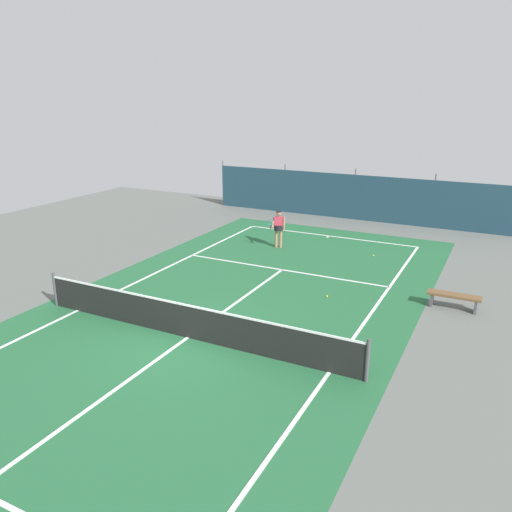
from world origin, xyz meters
The scene contains 9 objects.
ground_plane centered at (0.00, 0.00, 0.00)m, with size 36.00×36.00×0.00m, color slate.
court_surface centered at (0.00, 0.00, 0.00)m, with size 11.02×26.60×0.01m.
tennis_net centered at (0.00, 0.00, 0.51)m, with size 10.12×0.10×1.10m.
back_fence centered at (0.00, 16.28, 0.67)m, with size 16.30×0.98×2.70m.
tennis_player centered at (-1.38, 9.09, 0.96)m, with size 0.58×0.82×1.64m.
tennis_ball_near_player centered at (2.70, 9.72, 0.03)m, with size 0.07×0.07×0.07m, color #CCDB33.
tennis_ball_midcourt centered at (2.46, 4.55, 0.03)m, with size 0.07×0.07×0.07m, color #CCDB33.
parked_car centered at (0.85, 18.15, 0.84)m, with size 2.31×4.35×1.68m.
courtside_bench centered at (6.31, 5.43, 0.37)m, with size 1.60×0.40×0.49m.
Camera 1 is at (7.44, -10.53, 6.43)m, focal length 35.73 mm.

